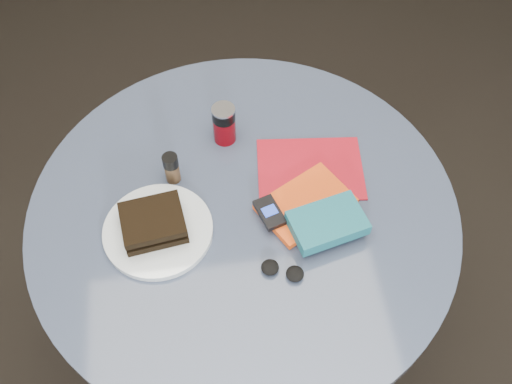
{
  "coord_description": "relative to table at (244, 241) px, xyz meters",
  "views": [
    {
      "loc": [
        -0.07,
        -0.73,
        1.85
      ],
      "look_at": [
        0.03,
        0.0,
        0.8
      ],
      "focal_mm": 40.0,
      "sensor_mm": 36.0,
      "label": 1
    }
  ],
  "objects": [
    {
      "name": "ground",
      "position": [
        0.0,
        0.0,
        -0.59
      ],
      "size": [
        4.0,
        4.0,
        0.0
      ],
      "primitive_type": "plane",
      "color": "black",
      "rests_on": "ground"
    },
    {
      "name": "table",
      "position": [
        0.0,
        0.0,
        0.0
      ],
      "size": [
        1.0,
        1.0,
        0.75
      ],
      "color": "black",
      "rests_on": "ground"
    },
    {
      "name": "plate",
      "position": [
        -0.2,
        -0.04,
        0.17
      ],
      "size": [
        0.28,
        0.28,
        0.02
      ],
      "primitive_type": "cylinder",
      "rotation": [
        0.0,
        0.0,
        0.16
      ],
      "color": "silver",
      "rests_on": "table"
    },
    {
      "name": "sandwich",
      "position": [
        -0.2,
        -0.04,
        0.2
      ],
      "size": [
        0.15,
        0.13,
        0.05
      ],
      "color": "black",
      "rests_on": "plate"
    },
    {
      "name": "soda_can",
      "position": [
        -0.02,
        0.21,
        0.22
      ],
      "size": [
        0.07,
        0.07,
        0.11
      ],
      "color": "maroon",
      "rests_on": "table"
    },
    {
      "name": "pepper_grinder",
      "position": [
        -0.16,
        0.1,
        0.21
      ],
      "size": [
        0.04,
        0.04,
        0.08
      ],
      "color": "#46311E",
      "rests_on": "table"
    },
    {
      "name": "magazine",
      "position": [
        0.17,
        0.08,
        0.17
      ],
      "size": [
        0.27,
        0.22,
        0.0
      ],
      "primitive_type": "cube",
      "rotation": [
        0.0,
        0.0,
        -0.11
      ],
      "color": "maroon",
      "rests_on": "table"
    },
    {
      "name": "red_book",
      "position": [
        0.14,
        -0.02,
        0.18
      ],
      "size": [
        0.25,
        0.22,
        0.02
      ],
      "primitive_type": "cube",
      "rotation": [
        0.0,
        0.0,
        0.5
      ],
      "color": "#D84411",
      "rests_on": "magazine"
    },
    {
      "name": "novel",
      "position": [
        0.18,
        -0.09,
        0.2
      ],
      "size": [
        0.18,
        0.14,
        0.03
      ],
      "primitive_type": "cube",
      "rotation": [
        0.0,
        0.0,
        0.23
      ],
      "color": "#155766",
      "rests_on": "red_book"
    },
    {
      "name": "mp3_player",
      "position": [
        0.05,
        -0.05,
        0.19
      ],
      "size": [
        0.07,
        0.09,
        0.02
      ],
      "color": "black",
      "rests_on": "red_book"
    },
    {
      "name": "headphones",
      "position": [
        0.06,
        -0.18,
        0.17
      ],
      "size": [
        0.1,
        0.07,
        0.02
      ],
      "color": "black",
      "rests_on": "table"
    }
  ]
}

